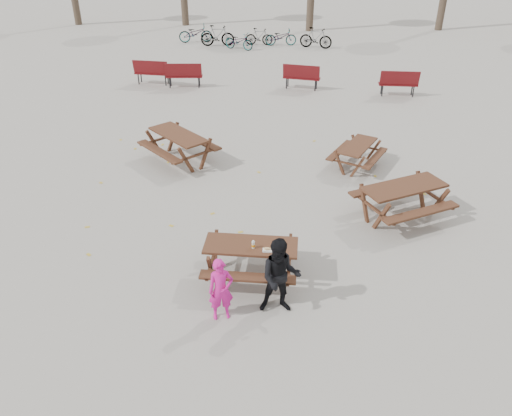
# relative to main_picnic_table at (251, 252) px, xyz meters

# --- Properties ---
(ground) EXTENTS (80.00, 80.00, 0.00)m
(ground) POSITION_rel_main_picnic_table_xyz_m (0.00, 0.00, -0.59)
(ground) COLOR gray
(ground) RESTS_ON ground
(main_picnic_table) EXTENTS (1.80, 1.45, 0.78)m
(main_picnic_table) POSITION_rel_main_picnic_table_xyz_m (0.00, 0.00, 0.00)
(main_picnic_table) COLOR #3C2016
(main_picnic_table) RESTS_ON ground
(food_tray) EXTENTS (0.18, 0.11, 0.03)m
(food_tray) POSITION_rel_main_picnic_table_xyz_m (0.33, -0.19, 0.21)
(food_tray) COLOR white
(food_tray) RESTS_ON main_picnic_table
(bread_roll) EXTENTS (0.14, 0.06, 0.05)m
(bread_roll) POSITION_rel_main_picnic_table_xyz_m (0.33, -0.19, 0.25)
(bread_roll) COLOR tan
(bread_roll) RESTS_ON food_tray
(soda_bottle) EXTENTS (0.07, 0.07, 0.17)m
(soda_bottle) POSITION_rel_main_picnic_table_xyz_m (0.06, -0.11, 0.26)
(soda_bottle) COLOR silver
(soda_bottle) RESTS_ON main_picnic_table
(child) EXTENTS (0.52, 0.42, 1.23)m
(child) POSITION_rel_main_picnic_table_xyz_m (-0.40, -1.19, 0.03)
(child) COLOR #DB1B8F
(child) RESTS_ON ground
(adult) EXTENTS (0.79, 0.64, 1.51)m
(adult) POSITION_rel_main_picnic_table_xyz_m (0.62, -0.91, 0.17)
(adult) COLOR black
(adult) RESTS_ON ground
(picnic_table_east) EXTENTS (2.51, 2.36, 0.85)m
(picnic_table_east) POSITION_rel_main_picnic_table_xyz_m (3.29, 2.58, -0.16)
(picnic_table_east) COLOR #3C2016
(picnic_table_east) RESTS_ON ground
(picnic_table_north) EXTENTS (2.54, 2.52, 0.85)m
(picnic_table_north) POSITION_rel_main_picnic_table_xyz_m (-2.64, 5.16, -0.16)
(picnic_table_north) COLOR #3C2016
(picnic_table_north) RESTS_ON ground
(picnic_table_far) EXTENTS (1.81, 1.96, 0.68)m
(picnic_table_far) POSITION_rel_main_picnic_table_xyz_m (2.46, 5.28, -0.25)
(picnic_table_far) COLOR #3C2016
(picnic_table_far) RESTS_ON ground
(park_bench_row) EXTENTS (11.64, 1.14, 1.03)m
(park_bench_row) POSITION_rel_main_picnic_table_xyz_m (-1.08, 12.35, -0.07)
(park_bench_row) COLOR maroon
(park_bench_row) RESTS_ON ground
(bicycle_row) EXTENTS (8.57, 2.60, 1.09)m
(bicycle_row) POSITION_rel_main_picnic_table_xyz_m (-2.33, 20.02, -0.10)
(bicycle_row) COLOR black
(bicycle_row) RESTS_ON ground
(fallen_leaves) EXTENTS (11.00, 11.00, 0.01)m
(fallen_leaves) POSITION_rel_main_picnic_table_xyz_m (0.50, 2.50, -0.58)
(fallen_leaves) COLOR gold
(fallen_leaves) RESTS_ON ground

